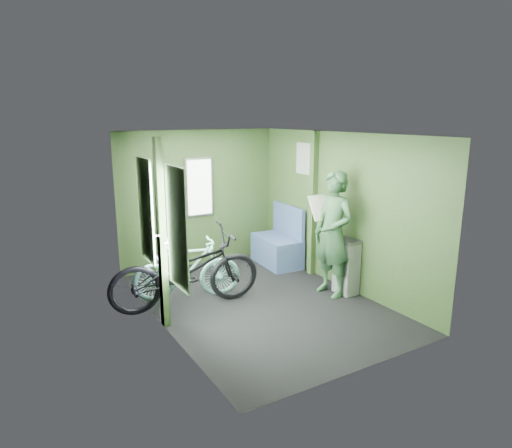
# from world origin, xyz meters

# --- Properties ---
(room) EXTENTS (4.00, 4.02, 2.31)m
(room) POSITION_xyz_m (-0.04, 0.04, 1.44)
(room) COLOR black
(room) RESTS_ON ground
(bicycle_black) EXTENTS (2.13, 1.09, 1.15)m
(bicycle_black) POSITION_xyz_m (-0.93, 0.35, 0.00)
(bicycle_black) COLOR black
(bicycle_black) RESTS_ON ground
(bicycle_mint) EXTENTS (1.59, 0.92, 0.95)m
(bicycle_mint) POSITION_xyz_m (-0.81, 0.60, 0.00)
(bicycle_mint) COLOR #8DE0D9
(bicycle_mint) RESTS_ON ground
(passenger) EXTENTS (0.48, 0.75, 1.79)m
(passenger) POSITION_xyz_m (1.05, -0.26, 0.90)
(passenger) COLOR #2B4F30
(passenger) RESTS_ON ground
(waste_box) EXTENTS (0.24, 0.33, 0.81)m
(waste_box) POSITION_xyz_m (1.26, -0.34, 0.40)
(waste_box) COLOR gray
(waste_box) RESTS_ON ground
(bench_seat) EXTENTS (0.61, 1.01, 1.03)m
(bench_seat) POSITION_xyz_m (1.15, 1.28, 0.30)
(bench_seat) COLOR navy
(bench_seat) RESTS_ON ground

